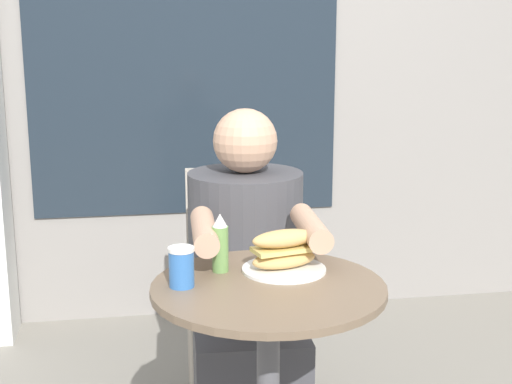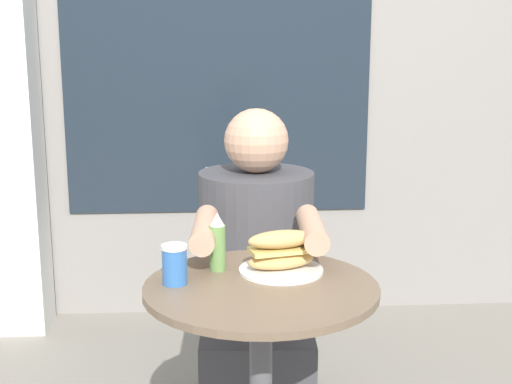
{
  "view_description": "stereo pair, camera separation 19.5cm",
  "coord_description": "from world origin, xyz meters",
  "px_view_note": "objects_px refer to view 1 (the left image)",
  "views": [
    {
      "loc": [
        -0.32,
        -1.69,
        1.37
      ],
      "look_at": [
        0.0,
        0.19,
        0.94
      ],
      "focal_mm": 50.0,
      "sensor_mm": 36.0,
      "label": 1
    },
    {
      "loc": [
        -0.13,
        -1.71,
        1.37
      ],
      "look_at": [
        0.0,
        0.19,
        0.94
      ],
      "focal_mm": 50.0,
      "sensor_mm": 36.0,
      "label": 2
    }
  ],
  "objects_px": {
    "cafe_table": "(268,360)",
    "sandwich_on_plate": "(284,254)",
    "condiment_bottle": "(220,244)",
    "diner_chair": "(234,263)",
    "seated_diner": "(247,306)",
    "drink_cup": "(181,267)"
  },
  "relations": [
    {
      "from": "cafe_table",
      "to": "drink_cup",
      "type": "height_order",
      "value": "drink_cup"
    },
    {
      "from": "seated_diner",
      "to": "sandwich_on_plate",
      "type": "relative_size",
      "value": 4.99
    },
    {
      "from": "diner_chair",
      "to": "condiment_bottle",
      "type": "distance_m",
      "value": 0.8
    },
    {
      "from": "seated_diner",
      "to": "sandwich_on_plate",
      "type": "bearing_deg",
      "value": 98.43
    },
    {
      "from": "sandwich_on_plate",
      "to": "condiment_bottle",
      "type": "xyz_separation_m",
      "value": [
        -0.17,
        0.02,
        0.03
      ]
    },
    {
      "from": "diner_chair",
      "to": "drink_cup",
      "type": "height_order",
      "value": "diner_chair"
    },
    {
      "from": "cafe_table",
      "to": "diner_chair",
      "type": "height_order",
      "value": "diner_chair"
    },
    {
      "from": "cafe_table",
      "to": "seated_diner",
      "type": "height_order",
      "value": "seated_diner"
    },
    {
      "from": "seated_diner",
      "to": "drink_cup",
      "type": "xyz_separation_m",
      "value": [
        -0.24,
        -0.48,
        0.31
      ]
    },
    {
      "from": "sandwich_on_plate",
      "to": "drink_cup",
      "type": "distance_m",
      "value": 0.29
    },
    {
      "from": "cafe_table",
      "to": "condiment_bottle",
      "type": "bearing_deg",
      "value": 131.3
    },
    {
      "from": "diner_chair",
      "to": "condiment_bottle",
      "type": "xyz_separation_m",
      "value": [
        -0.14,
        -0.73,
        0.3
      ]
    },
    {
      "from": "diner_chair",
      "to": "seated_diner",
      "type": "height_order",
      "value": "seated_diner"
    },
    {
      "from": "cafe_table",
      "to": "sandwich_on_plate",
      "type": "xyz_separation_m",
      "value": [
        0.06,
        0.1,
        0.26
      ]
    },
    {
      "from": "diner_chair",
      "to": "seated_diner",
      "type": "relative_size",
      "value": 0.77
    },
    {
      "from": "drink_cup",
      "to": "condiment_bottle",
      "type": "distance_m",
      "value": 0.15
    },
    {
      "from": "cafe_table",
      "to": "condiment_bottle",
      "type": "height_order",
      "value": "condiment_bottle"
    },
    {
      "from": "seated_diner",
      "to": "sandwich_on_plate",
      "type": "xyz_separation_m",
      "value": [
        0.04,
        -0.4,
        0.3
      ]
    },
    {
      "from": "drink_cup",
      "to": "condiment_bottle",
      "type": "bearing_deg",
      "value": 42.44
    },
    {
      "from": "sandwich_on_plate",
      "to": "seated_diner",
      "type": "bearing_deg",
      "value": 95.52
    },
    {
      "from": "drink_cup",
      "to": "condiment_bottle",
      "type": "height_order",
      "value": "condiment_bottle"
    },
    {
      "from": "diner_chair",
      "to": "cafe_table",
      "type": "bearing_deg",
      "value": 90.93
    }
  ]
}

